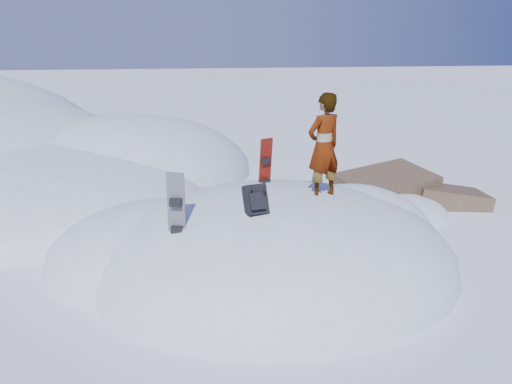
{
  "coord_description": "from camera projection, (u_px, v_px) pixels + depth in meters",
  "views": [
    {
      "loc": [
        -1.64,
        -8.62,
        4.25
      ],
      "look_at": [
        -0.33,
        0.3,
        1.41
      ],
      "focal_mm": 35.0,
      "sensor_mm": 36.0,
      "label": 1
    }
  ],
  "objects": [
    {
      "name": "ground",
      "position": [
        275.0,
        265.0,
        9.64
      ],
      "size": [
        120.0,
        120.0,
        0.0
      ],
      "primitive_type": "plane",
      "color": "white",
      "rests_on": "ground"
    },
    {
      "name": "snow_mound",
      "position": [
        264.0,
        260.0,
        9.84
      ],
      "size": [
        8.0,
        6.0,
        3.0
      ],
      "color": "silver",
      "rests_on": "ground"
    },
    {
      "name": "rock_outcrop",
      "position": [
        394.0,
        205.0,
        12.99
      ],
      "size": [
        4.68,
        4.41,
        1.68
      ],
      "color": "brown",
      "rests_on": "ground"
    },
    {
      "name": "snowboard_red",
      "position": [
        265.0,
        174.0,
        9.96
      ],
      "size": [
        0.32,
        0.28,
        1.49
      ],
      "rotation": [
        0.0,
        0.0,
        0.47
      ],
      "color": "#B91B09",
      "rests_on": "snow_mound"
    },
    {
      "name": "snowboard_dark",
      "position": [
        177.0,
        219.0,
        8.14
      ],
      "size": [
        0.31,
        0.24,
        1.58
      ],
      "rotation": [
        0.0,
        0.0,
        -0.3
      ],
      "color": "black",
      "rests_on": "snow_mound"
    },
    {
      "name": "backpack",
      "position": [
        256.0,
        200.0,
        8.29
      ],
      "size": [
        0.44,
        0.52,
        0.6
      ],
      "rotation": [
        0.0,
        0.0,
        0.23
      ],
      "color": "black",
      "rests_on": "snow_mound"
    },
    {
      "name": "gear_pile",
      "position": [
        136.0,
        298.0,
        8.24
      ],
      "size": [
        0.78,
        0.61,
        0.2
      ],
      "rotation": [
        0.0,
        0.0,
        0.37
      ],
      "color": "black",
      "rests_on": "ground"
    },
    {
      "name": "person",
      "position": [
        324.0,
        147.0,
        8.93
      ],
      "size": [
        0.83,
        0.71,
        1.93
      ],
      "primitive_type": "imported",
      "rotation": [
        0.0,
        0.0,
        3.58
      ],
      "color": "slate",
      "rests_on": "snow_mound"
    }
  ]
}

